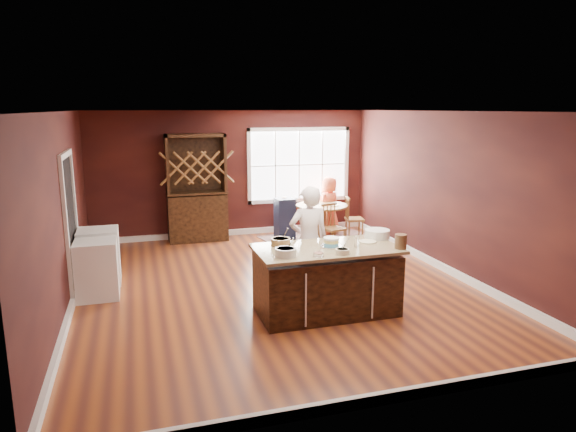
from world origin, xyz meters
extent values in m
plane|color=brown|center=(0.00, 0.00, 0.00)|extent=(7.00, 7.00, 0.00)
plane|color=white|center=(0.00, 0.00, 2.70)|extent=(7.00, 7.00, 0.00)
plane|color=black|center=(0.00, 3.50, 1.35)|extent=(6.00, 0.00, 6.00)
plane|color=black|center=(0.00, -3.50, 1.35)|extent=(6.00, 0.00, 6.00)
plane|color=black|center=(-3.00, 0.00, 1.35)|extent=(0.00, 7.00, 7.00)
plane|color=black|center=(3.00, 0.00, 1.35)|extent=(0.00, 7.00, 7.00)
cube|color=black|center=(0.38, -1.22, 0.41)|extent=(1.85, 0.93, 0.83)
cube|color=#BFB682|center=(0.38, -1.22, 0.90)|extent=(1.93, 1.01, 0.04)
cylinder|color=brown|center=(1.71, 2.54, 0.02)|extent=(0.51, 0.51, 0.04)
cylinder|color=brown|center=(1.71, 2.54, 0.35)|extent=(0.18, 0.18, 0.67)
cylinder|color=brown|center=(1.71, 2.54, 0.73)|extent=(1.09, 1.09, 0.04)
imported|color=silver|center=(0.39, -0.46, 0.82)|extent=(0.62, 0.42, 1.64)
cylinder|color=white|center=(-0.27, -1.46, 0.97)|extent=(0.27, 0.27, 0.10)
cylinder|color=tan|center=(-0.18, -0.94, 0.97)|extent=(0.26, 0.26, 0.10)
cylinder|color=white|center=(0.13, -1.59, 0.95)|extent=(0.14, 0.14, 0.05)
cylinder|color=beige|center=(0.46, -1.57, 0.95)|extent=(0.18, 0.18, 0.07)
cylinder|color=white|center=(0.78, -1.30, 1.00)|extent=(0.08, 0.08, 0.15)
cylinder|color=beige|center=(1.02, -1.13, 0.93)|extent=(0.24, 0.24, 0.02)
cylinder|color=silver|center=(1.25, -0.95, 0.98)|extent=(0.36, 0.36, 0.12)
cylinder|color=brown|center=(1.30, -1.54, 1.02)|extent=(0.16, 0.16, 0.19)
cube|color=brown|center=(1.71, 2.54, 0.01)|extent=(2.57, 2.19, 0.01)
imported|color=#EB5F3C|center=(2.05, 2.98, 0.64)|extent=(0.74, 0.67, 1.28)
cylinder|color=beige|center=(1.92, 2.39, 0.76)|extent=(0.21, 0.21, 0.02)
imported|color=silver|center=(1.47, 2.65, 0.80)|extent=(0.15, 0.15, 0.10)
cube|color=black|center=(-0.81, 3.22, 1.12)|extent=(1.22, 0.51, 2.23)
cube|color=white|center=(-2.64, 0.28, 0.43)|extent=(0.59, 0.57, 0.86)
cube|color=silver|center=(-2.64, 0.92, 0.44)|extent=(0.61, 0.59, 0.88)
camera|label=1|loc=(-2.02, -7.41, 2.75)|focal=32.00mm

